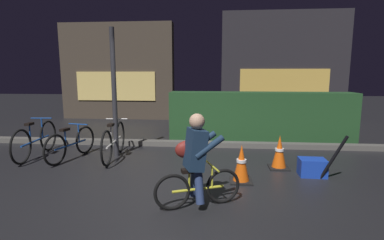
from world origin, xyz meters
The scene contains 14 objects.
ground_plane centered at (0.00, 0.00, 0.00)m, with size 40.00×40.00×0.00m, color black.
sidewalk_curb centered at (0.00, 2.20, 0.06)m, with size 12.00×0.24×0.12m, color #56544F.
hedge_row centered at (1.80, 3.10, 0.64)m, with size 4.80×0.70×1.27m, color #214723.
storefront_left centered at (-3.25, 6.50, 1.83)m, with size 4.40×0.54×3.68m.
storefront_right centered at (3.22, 7.20, 2.06)m, with size 4.84×0.54×4.15m.
street_post centered at (-1.48, 1.20, 1.34)m, with size 0.10×0.10×2.68m, color #2D2D33.
parked_bike_leftmost centered at (-3.16, 0.99, 0.36)m, with size 0.46×1.73×0.80m.
parked_bike_left_mid centered at (-2.33, 0.89, 0.32)m, with size 0.46×1.50×0.70m.
parked_bike_center_left centered at (-1.47, 1.03, 0.36)m, with size 0.46×1.73×0.80m.
traffic_cone_near centered at (1.07, -0.10, 0.30)m, with size 0.36×0.36×0.62m.
traffic_cone_far centered at (1.82, 0.66, 0.30)m, with size 0.36×0.36×0.63m.
blue_crate centered at (2.31, 0.30, 0.15)m, with size 0.44×0.32×0.30m, color #193DB7.
cyclist centered at (0.40, -1.04, 0.63)m, with size 1.12×0.53×1.25m.
closed_umbrella centered at (2.55, 0.05, 0.40)m, with size 0.05×0.05×0.85m, color black.
Camera 1 is at (0.67, -4.66, 1.73)m, focal length 27.07 mm.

